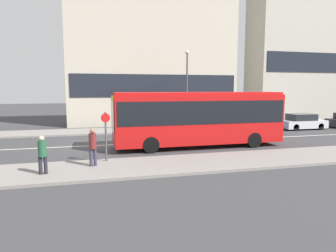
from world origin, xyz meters
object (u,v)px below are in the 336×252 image
at_px(parked_car_1, 302,122).
at_px(pedestrian_near_stop, 42,153).
at_px(pedestrian_down_pavement, 93,145).
at_px(city_bus, 198,116).
at_px(parked_car_0, 255,124).
at_px(street_lamp, 187,82).
at_px(bus_stop_sign, 106,132).

relative_size(parked_car_1, pedestrian_near_stop, 2.55).
relative_size(parked_car_1, pedestrian_down_pavement, 2.37).
bearing_deg(pedestrian_down_pavement, city_bus, -172.99).
relative_size(city_bus, pedestrian_down_pavement, 6.10).
xyz_separation_m(city_bus, pedestrian_near_stop, (-8.60, -4.62, -0.94)).
height_order(parked_car_0, street_lamp, street_lamp).
bearing_deg(parked_car_1, pedestrian_near_stop, -154.00).
distance_m(parked_car_0, bus_stop_sign, 15.78).
bearing_deg(pedestrian_near_stop, parked_car_1, -162.41).
bearing_deg(pedestrian_down_pavement, parked_car_1, -176.53).
bearing_deg(pedestrian_near_stop, pedestrian_down_pavement, -165.91).
height_order(city_bus, pedestrian_down_pavement, city_bus).
distance_m(pedestrian_near_stop, pedestrian_down_pavement, 2.22).
bearing_deg(street_lamp, city_bus, -102.41).
distance_m(parked_car_0, street_lamp, 7.02).
bearing_deg(parked_car_0, bus_stop_sign, -147.21).
height_order(parked_car_0, bus_stop_sign, bus_stop_sign).
bearing_deg(parked_car_1, street_lamp, 169.73).
xyz_separation_m(pedestrian_down_pavement, street_lamp, (8.17, 11.13, 3.18)).
xyz_separation_m(parked_car_0, street_lamp, (-5.72, 1.77, 3.67)).
bearing_deg(city_bus, parked_car_0, 34.17).
relative_size(parked_car_0, street_lamp, 0.61).
xyz_separation_m(parked_car_0, pedestrian_near_stop, (-15.94, -10.21, 0.41)).
xyz_separation_m(city_bus, pedestrian_down_pavement, (-6.55, -3.77, -0.86)).
xyz_separation_m(parked_car_0, parked_car_1, (4.74, -0.12, 0.02)).
height_order(city_bus, parked_car_0, city_bus).
xyz_separation_m(city_bus, parked_car_0, (7.34, 5.59, -1.36)).
distance_m(parked_car_1, bus_stop_sign, 19.87).
relative_size(pedestrian_down_pavement, street_lamp, 0.26).
distance_m(parked_car_0, pedestrian_near_stop, 18.93).
bearing_deg(bus_stop_sign, street_lamp, 53.86).
xyz_separation_m(pedestrian_near_stop, bus_stop_sign, (2.69, 1.68, 0.51)).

